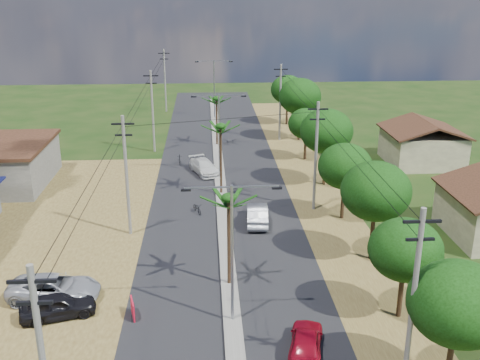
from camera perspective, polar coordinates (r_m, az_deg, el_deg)
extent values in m
plane|color=black|center=(31.81, -0.78, -14.23)|extent=(160.00, 160.00, 0.00)
cube|color=black|center=(45.08, -1.72, -3.67)|extent=(12.00, 110.00, 0.04)
cube|color=#605E56|center=(47.83, -1.84, -2.20)|extent=(1.00, 90.00, 0.18)
cube|color=#503F1B|center=(41.08, -22.97, -7.67)|extent=(18.00, 46.00, 0.04)
cube|color=#503F1B|center=(46.10, 8.92, -3.38)|extent=(5.00, 90.00, 0.03)
cube|color=gray|center=(60.98, 17.99, 3.14)|extent=(7.00, 7.00, 3.30)
cylinder|color=black|center=(27.82, 20.65, -15.87)|extent=(0.28, 0.28, 4.20)
ellipsoid|color=black|center=(26.57, 21.26, -11.59)|extent=(4.40, 4.40, 3.74)
cylinder|color=black|center=(32.52, 16.08, -10.29)|extent=(0.28, 0.28, 3.85)
ellipsoid|color=black|center=(31.52, 16.45, -6.80)|extent=(4.00, 4.00, 3.40)
cylinder|color=black|center=(38.41, 13.33, -4.74)|extent=(0.28, 0.28, 4.55)
ellipsoid|color=black|center=(37.46, 13.63, -1.10)|extent=(4.60, 4.60, 3.91)
cylinder|color=black|center=(44.67, 10.44, -1.44)|extent=(0.28, 0.28, 4.06)
ellipsoid|color=black|center=(43.92, 10.62, 1.40)|extent=(4.20, 4.20, 3.57)
cylinder|color=black|center=(51.97, 8.63, 2.02)|extent=(0.28, 0.28, 4.76)
ellipsoid|color=black|center=(51.25, 8.78, 4.93)|extent=(4.80, 4.80, 4.08)
cylinder|color=black|center=(59.59, 6.67, 3.77)|extent=(0.28, 0.28, 3.64)
ellipsoid|color=black|center=(59.07, 6.74, 5.71)|extent=(3.80, 3.80, 3.23)
cylinder|color=black|center=(67.18, 6.02, 6.11)|extent=(0.28, 0.28, 4.90)
ellipsoid|color=black|center=(66.60, 6.10, 8.45)|extent=(5.00, 5.00, 4.25)
cylinder|color=black|center=(74.91, 4.79, 7.28)|extent=(0.28, 0.28, 4.34)
ellipsoid|color=black|center=(74.44, 4.85, 9.15)|extent=(4.40, 4.40, 3.74)
cylinder|color=black|center=(33.87, -1.14, -6.39)|extent=(0.22, 0.22, 5.80)
cylinder|color=black|center=(48.72, -1.95, 1.96)|extent=(0.22, 0.22, 6.20)
cylinder|color=black|center=(64.26, -2.38, 5.87)|extent=(0.22, 0.22, 5.50)
cylinder|color=gray|center=(29.79, -0.81, -7.79)|extent=(0.16, 0.16, 8.00)
cube|color=gray|center=(28.32, 1.58, -0.67)|extent=(2.40, 0.08, 0.08)
cube|color=gray|center=(28.22, -3.29, -0.77)|extent=(2.40, 0.08, 0.08)
cube|color=black|center=(28.47, 3.78, -0.81)|extent=(0.50, 0.18, 0.12)
cube|color=black|center=(28.27, -5.51, -1.00)|extent=(0.50, 0.18, 0.12)
cylinder|color=gray|center=(53.29, -2.13, 4.47)|extent=(0.16, 0.16, 8.00)
cube|color=gray|center=(52.47, -0.85, 8.61)|extent=(2.40, 0.08, 0.08)
cube|color=gray|center=(52.42, -3.50, 8.57)|extent=(2.40, 0.08, 0.08)
cube|color=black|center=(52.56, 0.36, 8.52)|extent=(0.50, 0.18, 0.12)
cube|color=black|center=(52.45, -4.72, 8.43)|extent=(0.50, 0.18, 0.12)
cylinder|color=gray|center=(77.72, -2.63, 9.14)|extent=(0.16, 0.16, 8.00)
cube|color=gray|center=(77.17, -1.77, 12.00)|extent=(2.40, 0.08, 0.08)
cube|color=gray|center=(77.13, -3.59, 11.97)|extent=(2.40, 0.08, 0.08)
cube|color=black|center=(77.22, -0.93, 11.94)|extent=(0.50, 0.18, 0.12)
cube|color=black|center=(77.15, -4.42, 11.88)|extent=(0.50, 0.18, 0.12)
cube|color=black|center=(19.73, -20.41, -9.63)|extent=(1.60, 0.12, 0.12)
cube|color=black|center=(20.12, -20.14, -11.63)|extent=(1.20, 0.12, 0.12)
cylinder|color=#605E56|center=(41.07, -11.45, 0.31)|extent=(0.24, 0.24, 9.00)
cube|color=black|center=(40.01, -11.81, 5.60)|extent=(1.60, 0.12, 0.12)
cube|color=black|center=(40.20, -11.73, 4.49)|extent=(1.20, 0.12, 0.12)
cylinder|color=#605E56|center=(62.18, -8.87, 6.86)|extent=(0.24, 0.24, 9.00)
cube|color=black|center=(61.48, -9.05, 10.41)|extent=(1.60, 0.12, 0.12)
cube|color=black|center=(61.61, -9.02, 9.68)|extent=(1.20, 0.12, 0.12)
cylinder|color=#605E56|center=(82.76, -7.63, 9.95)|extent=(0.24, 0.24, 9.00)
cube|color=black|center=(82.24, -7.75, 12.64)|extent=(1.60, 0.12, 0.12)
cube|color=black|center=(82.33, -7.72, 12.08)|extent=(1.20, 0.12, 0.12)
cylinder|color=#605E56|center=(25.82, 17.13, -12.02)|extent=(0.24, 0.24, 9.00)
cube|color=black|center=(24.10, 18.03, -4.03)|extent=(1.60, 0.12, 0.12)
cube|color=black|center=(24.41, 17.84, -5.76)|extent=(1.20, 0.12, 0.12)
cylinder|color=#605E56|center=(45.32, 7.71, 2.31)|extent=(0.24, 0.24, 9.00)
cube|color=black|center=(44.36, 7.93, 7.14)|extent=(1.60, 0.12, 0.12)
cube|color=black|center=(44.53, 7.88, 6.13)|extent=(1.20, 0.12, 0.12)
cylinder|color=#605E56|center=(66.40, 4.10, 7.82)|extent=(0.24, 0.24, 9.00)
cube|color=black|center=(65.75, 4.18, 11.15)|extent=(1.60, 0.12, 0.12)
cube|color=black|center=(65.87, 4.17, 10.46)|extent=(1.20, 0.12, 0.12)
imported|color=maroon|center=(29.30, 6.71, -16.03)|extent=(2.48, 4.24, 1.36)
imported|color=#A1A4A9|center=(43.46, 1.79, -3.53)|extent=(1.90, 4.60, 1.48)
imported|color=beige|center=(55.05, -3.67, 1.32)|extent=(3.37, 4.99, 1.34)
imported|color=#A1A4A9|center=(35.12, -18.33, -10.43)|extent=(5.49, 2.89, 1.47)
imported|color=black|center=(33.39, -18.02, -12.10)|extent=(4.40, 2.72, 1.40)
imported|color=black|center=(45.65, -4.37, -2.89)|extent=(1.10, 1.66, 0.82)
imported|color=black|center=(58.30, -6.15, 2.06)|extent=(0.52, 1.58, 0.94)
cube|color=red|center=(32.47, -10.85, -12.74)|extent=(0.39, 1.26, 1.06)
cylinder|color=black|center=(32.12, -10.94, -13.69)|extent=(0.04, 0.04, 0.53)
cylinder|color=black|center=(33.10, -10.70, -12.60)|extent=(0.04, 0.04, 0.53)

